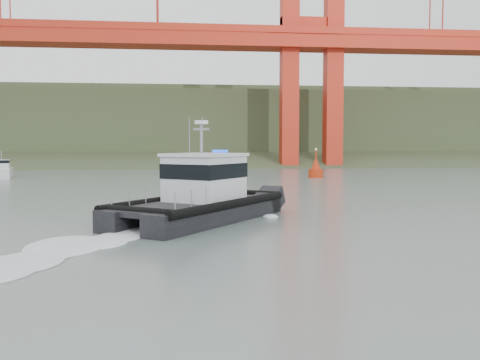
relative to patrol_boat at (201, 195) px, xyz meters
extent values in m
plane|color=slate|center=(0.05, -10.92, -1.46)|extent=(400.00, 400.00, 0.00)
cube|color=#394C2B|center=(0.05, 81.08, -1.46)|extent=(500.00, 44.72, 16.25)
cube|color=#394C2B|center=(0.05, 109.08, 4.54)|extent=(500.00, 70.00, 18.00)
cube|color=#394C2B|center=(0.05, 134.08, 9.54)|extent=(500.00, 60.00, 16.00)
cube|color=red|center=(0.05, 64.08, 20.54)|extent=(260.00, 6.00, 2.20)
cube|color=black|center=(-1.30, 0.73, -1.00)|extent=(8.23, 10.54, 1.31)
cube|color=black|center=(1.09, -1.01, -1.00)|extent=(8.23, 10.54, 1.31)
cube|color=black|center=(-0.43, -0.58, -0.48)|extent=(9.64, 10.95, 0.27)
cube|color=silver|center=(0.22, 0.30, 0.91)|extent=(4.96, 5.11, 2.51)
cube|color=black|center=(0.22, 0.30, 1.36)|extent=(5.05, 5.20, 0.82)
cube|color=silver|center=(0.22, 0.30, 2.25)|extent=(5.27, 5.41, 0.17)
cylinder|color=gray|center=(0.02, 0.03, 3.15)|extent=(0.17, 0.17, 1.97)
cylinder|color=white|center=(0.02, 0.03, 4.08)|extent=(0.76, 0.76, 0.20)
cube|color=silver|center=(-23.45, 39.61, -0.92)|extent=(3.63, 6.85, 1.31)
cube|color=silver|center=(-23.58, 40.14, 0.17)|extent=(2.30, 2.94, 1.31)
cube|color=black|center=(-23.58, 40.14, 0.61)|extent=(2.37, 3.01, 0.38)
cylinder|color=gray|center=(-23.45, 39.61, 1.37)|extent=(0.09, 0.09, 1.31)
cylinder|color=#AF280C|center=(15.93, 36.44, -1.04)|extent=(1.90, 1.90, 1.27)
cone|color=#AF280C|center=(15.93, 36.44, 0.23)|extent=(1.48, 1.48, 1.90)
cylinder|color=#AF280C|center=(15.93, 36.44, 1.50)|extent=(0.17, 0.17, 1.06)
sphere|color=#E5D87F|center=(15.93, 36.44, 2.13)|extent=(0.32, 0.32, 0.32)
camera|label=1|loc=(-1.11, -30.01, 2.90)|focal=40.00mm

